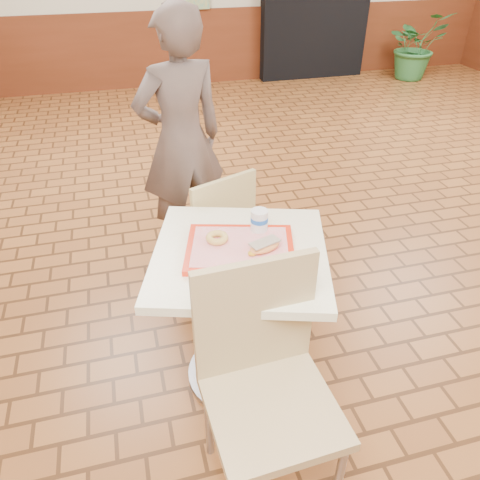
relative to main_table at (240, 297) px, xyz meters
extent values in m
cube|color=brown|center=(1.35, 0.44, -0.53)|extent=(8.00, 10.00, 0.01)
cube|color=#542310|center=(1.35, 5.42, -0.03)|extent=(8.00, 0.04, 1.00)
cube|color=#F0EBC1|center=(0.00, 0.00, 0.24)|extent=(0.75, 0.75, 0.04)
cylinder|color=gray|center=(0.00, 0.00, -0.16)|extent=(0.08, 0.08, 0.75)
cylinder|color=gray|center=(0.00, 0.00, -0.52)|extent=(0.54, 0.54, 0.03)
cube|color=tan|center=(-0.03, -0.58, -0.05)|extent=(0.49, 0.49, 0.04)
cube|color=tan|center=(-0.04, -0.37, 0.22)|extent=(0.47, 0.06, 0.51)
cylinder|color=gray|center=(-0.24, -0.39, -0.30)|extent=(0.03, 0.03, 0.46)
cylinder|color=gray|center=(0.16, -0.37, -0.30)|extent=(0.03, 0.03, 0.46)
cube|color=#C9B879|center=(-0.01, 0.71, -0.12)|extent=(0.52, 0.52, 0.04)
cube|color=#C9B879|center=(0.06, 0.54, 0.12)|extent=(0.39, 0.17, 0.44)
cylinder|color=gray|center=(0.09, 0.93, -0.34)|extent=(0.03, 0.03, 0.39)
cylinder|color=gray|center=(-0.23, 0.80, -0.34)|extent=(0.03, 0.03, 0.39)
cylinder|color=gray|center=(0.21, 0.61, -0.34)|extent=(0.03, 0.03, 0.39)
cylinder|color=gray|center=(-0.11, 0.48, -0.34)|extent=(0.03, 0.03, 0.39)
imported|color=brown|center=(-0.06, 1.25, 0.28)|extent=(0.67, 0.53, 1.63)
cube|color=red|center=(0.00, 0.00, 0.27)|extent=(0.46, 0.36, 0.03)
cube|color=#E18585|center=(0.00, 0.00, 0.29)|extent=(0.41, 0.31, 0.00)
torus|color=gold|center=(-0.09, 0.07, 0.30)|extent=(0.12, 0.12, 0.03)
ellipsoid|color=#E08641|center=(0.09, -0.06, 0.31)|extent=(0.16, 0.11, 0.04)
cube|color=beige|center=(0.09, -0.06, 0.33)|extent=(0.14, 0.10, 0.01)
ellipsoid|color=#C5901B|center=(0.03, -0.08, 0.30)|extent=(0.04, 0.03, 0.02)
cylinder|color=silver|center=(0.12, 0.11, 0.34)|extent=(0.08, 0.08, 0.10)
cylinder|color=blue|center=(0.12, 0.11, 0.34)|extent=(0.08, 0.08, 0.02)
imported|color=#296630|center=(3.99, 4.84, -0.06)|extent=(0.93, 0.83, 0.95)
camera|label=1|loc=(-0.42, -1.59, 1.43)|focal=35.00mm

